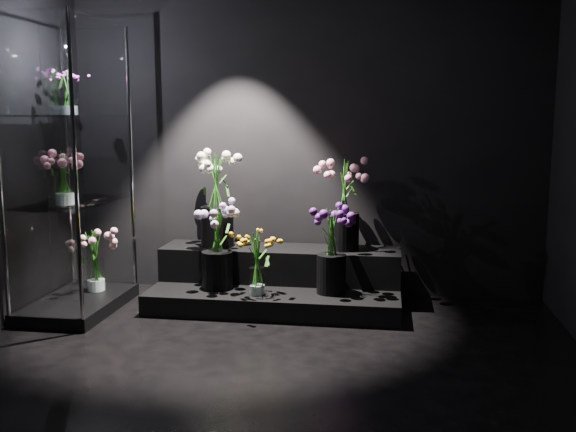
# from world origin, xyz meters

# --- Properties ---
(floor) EXTENTS (4.00, 4.00, 0.00)m
(floor) POSITION_xyz_m (0.00, 0.00, 0.00)
(floor) COLOR black
(floor) RESTS_ON ground
(wall_back) EXTENTS (4.00, 0.00, 4.00)m
(wall_back) POSITION_xyz_m (0.00, 2.00, 1.40)
(wall_back) COLOR black
(wall_back) RESTS_ON floor
(wall_front) EXTENTS (4.00, 0.00, 4.00)m
(wall_front) POSITION_xyz_m (0.00, -2.00, 1.40)
(wall_front) COLOR black
(wall_front) RESTS_ON floor
(display_riser) EXTENTS (1.97, 0.87, 0.44)m
(display_riser) POSITION_xyz_m (-0.16, 1.61, 0.18)
(display_riser) COLOR black
(display_riser) RESTS_ON floor
(display_case) EXTENTS (0.60, 1.01, 2.22)m
(display_case) POSITION_xyz_m (-1.68, 1.17, 1.11)
(display_case) COLOR black
(display_case) RESTS_ON floor
(bouquet_orange_bells) EXTENTS (0.32, 0.32, 0.49)m
(bouquet_orange_bells) POSITION_xyz_m (-0.26, 1.26, 0.42)
(bouquet_orange_bells) COLOR white
(bouquet_orange_bells) RESTS_ON display_riser
(bouquet_lilac) EXTENTS (0.35, 0.35, 0.70)m
(bouquet_lilac) POSITION_xyz_m (-0.61, 1.39, 0.56)
(bouquet_lilac) COLOR black
(bouquet_lilac) RESTS_ON display_riser
(bouquet_purple) EXTENTS (0.41, 0.41, 0.65)m
(bouquet_purple) POSITION_xyz_m (0.29, 1.39, 0.54)
(bouquet_purple) COLOR black
(bouquet_purple) RESTS_ON display_riser
(bouquet_cream_roses) EXTENTS (0.37, 0.37, 0.77)m
(bouquet_cream_roses) POSITION_xyz_m (-0.68, 1.70, 0.87)
(bouquet_cream_roses) COLOR black
(bouquet_cream_roses) RESTS_ON display_riser
(bouquet_pink_roses) EXTENTS (0.47, 0.47, 0.72)m
(bouquet_pink_roses) POSITION_xyz_m (0.36, 1.74, 0.85)
(bouquet_pink_roses) COLOR black
(bouquet_pink_roses) RESTS_ON display_riser
(bouquet_case_pink) EXTENTS (0.35, 0.35, 0.39)m
(bouquet_case_pink) POSITION_xyz_m (-1.64, 0.99, 1.08)
(bouquet_case_pink) COLOR white
(bouquet_case_pink) RESTS_ON display_case
(bouquet_case_magenta) EXTENTS (0.24, 0.24, 0.36)m
(bouquet_case_magenta) POSITION_xyz_m (-1.73, 1.30, 1.71)
(bouquet_case_magenta) COLOR white
(bouquet_case_magenta) RESTS_ON display_case
(bouquet_case_base_pink) EXTENTS (0.37, 0.37, 0.50)m
(bouquet_case_base_pink) POSITION_xyz_m (-1.63, 1.39, 0.37)
(bouquet_case_base_pink) COLOR white
(bouquet_case_base_pink) RESTS_ON display_case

